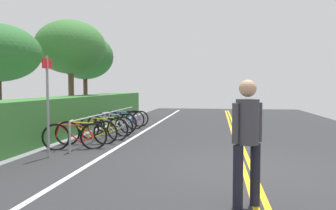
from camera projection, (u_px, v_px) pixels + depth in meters
ground_plane at (247, 169)px, 6.97m from camera, size 37.51×10.37×0.05m
centre_line_yellow_inner at (251, 168)px, 6.96m from camera, size 33.76×0.10×0.00m
centre_line_yellow_outer at (243, 168)px, 6.98m from camera, size 33.76×0.10×0.00m
bike_lane_stripe_white at (92, 163)px, 7.46m from camera, size 33.76×0.12×0.00m
bike_rack at (109, 118)px, 11.61m from camera, size 6.31×0.05×0.81m
bicycle_0 at (75, 136)px, 9.05m from camera, size 0.63×1.65×0.75m
bicycle_1 at (87, 132)px, 9.85m from camera, size 0.56×1.77×0.74m
bicycle_2 at (103, 128)px, 10.74m from camera, size 0.50×1.75×0.76m
bicycle_3 at (110, 126)px, 11.62m from camera, size 0.46×1.75×0.72m
bicycle_4 at (115, 122)px, 12.50m from camera, size 0.55×1.73×0.76m
bicycle_5 at (123, 120)px, 13.31m from camera, size 0.67×1.66×0.79m
bicycle_6 at (129, 119)px, 14.28m from camera, size 0.57×1.64×0.71m
pedestrian at (247, 134)px, 4.68m from camera, size 0.32×0.43×1.77m
sign_post_near at (48, 97)px, 7.96m from camera, size 0.36×0.06×2.40m
hedge_backdrop at (78, 113)px, 13.35m from camera, size 15.26×1.25×1.30m
tree_far_right at (71, 47)px, 14.95m from camera, size 3.09×3.09×4.60m
tree_extra at (85, 57)px, 18.51m from camera, size 3.08×3.08×4.56m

